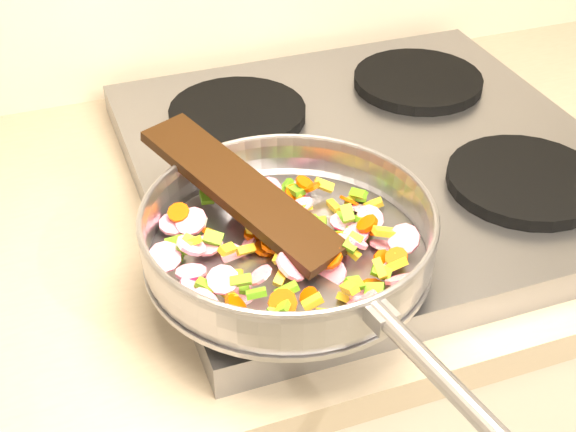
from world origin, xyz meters
name	(u,v)px	position (x,y,z in m)	size (l,w,h in m)	color
cooktop	(371,162)	(-0.70, 1.67, 0.92)	(0.60, 0.60, 0.04)	#939399
grate_fl	(311,228)	(-0.84, 1.52, 0.95)	(0.19, 0.19, 0.02)	black
grate_fr	(525,180)	(-0.56, 1.52, 0.95)	(0.19, 0.19, 0.02)	black
grate_bl	(237,113)	(-0.84, 1.81, 0.95)	(0.19, 0.19, 0.02)	black
grate_br	(418,81)	(-0.56, 1.81, 0.95)	(0.19, 0.19, 0.02)	black
saute_pan	(289,233)	(-0.88, 1.48, 0.99)	(0.35, 0.51, 0.06)	#9E9EA5
vegetable_heap	(291,246)	(-0.88, 1.47, 0.98)	(0.28, 0.28, 0.05)	#DB155F
wooden_spatula	(240,190)	(-0.91, 1.55, 1.00)	(0.27, 0.06, 0.01)	black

